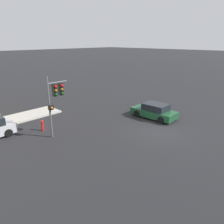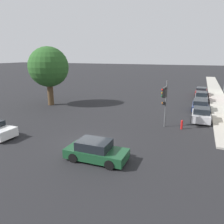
% 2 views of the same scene
% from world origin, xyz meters
% --- Properties ---
extents(ground_plane, '(300.00, 300.00, 0.00)m').
position_xyz_m(ground_plane, '(0.00, 0.00, 0.00)').
color(ground_plane, black).
extents(traffic_signal, '(0.54, 1.76, 4.68)m').
position_xyz_m(traffic_signal, '(5.15, 6.19, 3.20)').
color(traffic_signal, '#515456').
rests_on(traffic_signal, ground_plane).
extents(crossing_car_1, '(4.30, 2.04, 1.43)m').
position_xyz_m(crossing_car_1, '(1.95, -2.47, 0.67)').
color(crossing_car_1, '#194728').
rests_on(crossing_car_1, ground_plane).
extents(fire_hydrant, '(0.22, 0.22, 0.92)m').
position_xyz_m(fire_hydrant, '(6.91, 6.54, 0.49)').
color(fire_hydrant, red).
rests_on(fire_hydrant, ground_plane).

